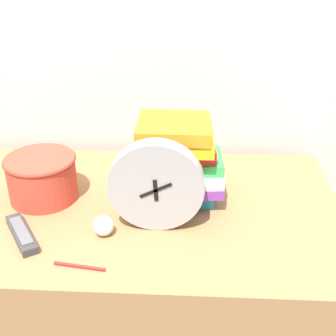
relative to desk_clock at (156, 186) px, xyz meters
name	(u,v)px	position (x,y,z in m)	size (l,w,h in m)	color
wall_back	(140,5)	(-0.08, 0.50, 0.35)	(6.00, 0.04, 2.40)	beige
desk	(134,304)	(-0.08, 0.09, -0.49)	(1.17, 0.68, 0.73)	olive
desk_clock	(156,186)	(0.00, 0.00, 0.00)	(0.24, 0.05, 0.24)	#99999E
book_stack	(179,161)	(0.05, 0.14, 0.00)	(0.25, 0.20, 0.24)	#2D9ED1
basket	(42,176)	(-0.33, 0.12, -0.05)	(0.20, 0.20, 0.13)	#C63D2D
tv_remote	(22,234)	(-0.33, -0.07, -0.11)	(0.13, 0.17, 0.02)	#333338
crumpled_paper_ball	(103,226)	(-0.13, -0.04, -0.09)	(0.05, 0.05, 0.05)	white
pen	(80,266)	(-0.16, -0.17, -0.12)	(0.12, 0.03, 0.01)	#B21E1E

